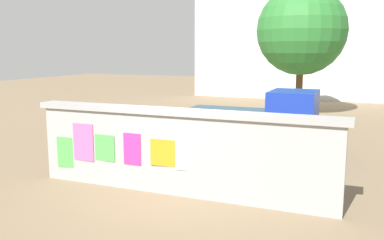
{
  "coord_description": "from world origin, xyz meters",
  "views": [
    {
      "loc": [
        3.35,
        -7.4,
        2.87
      ],
      "look_at": [
        -0.79,
        2.67,
        1.07
      ],
      "focal_mm": 38.71,
      "sensor_mm": 36.0,
      "label": 1
    }
  ],
  "objects": [
    {
      "name": "person_walking",
      "position": [
        0.42,
        0.95,
        0.99
      ],
      "size": [
        0.41,
        0.41,
        1.62
      ],
      "color": "#338CBF",
      "rests_on": "ground"
    },
    {
      "name": "building_background",
      "position": [
        -0.7,
        20.01,
        4.5
      ],
      "size": [
        12.66,
        4.33,
        8.96
      ],
      "color": "silver",
      "rests_on": "ground"
    },
    {
      "name": "bicycle_near",
      "position": [
        -2.24,
        5.13,
        0.36
      ],
      "size": [
        1.71,
        0.44,
        0.95
      ],
      "color": "black",
      "rests_on": "ground"
    },
    {
      "name": "person_bystander",
      "position": [
        1.79,
        1.03,
        0.99
      ],
      "size": [
        0.42,
        0.42,
        1.62
      ],
      "color": "#D83F72",
      "rests_on": "ground"
    },
    {
      "name": "motorcycle",
      "position": [
        -2.3,
        1.82,
        0.46
      ],
      "size": [
        1.88,
        0.68,
        0.87
      ],
      "color": "black",
      "rests_on": "ground"
    },
    {
      "name": "tree_roadside",
      "position": [
        0.7,
        11.92,
        3.8
      ],
      "size": [
        3.99,
        3.99,
        5.8
      ],
      "color": "brown",
      "rests_on": "ground"
    },
    {
      "name": "ground",
      "position": [
        0.0,
        8.0,
        0.0
      ],
      "size": [
        60.0,
        60.0,
        0.0
      ],
      "primitive_type": "plane",
      "color": "#7A664C"
    },
    {
      "name": "auto_rickshaw_truck",
      "position": [
        0.71,
        3.68,
        0.9
      ],
      "size": [
        3.61,
        1.51,
        1.85
      ],
      "color": "black",
      "rests_on": "ground"
    },
    {
      "name": "poster_wall",
      "position": [
        -0.01,
        -0.0,
        0.9
      ],
      "size": [
        6.56,
        0.42,
        1.75
      ],
      "color": "#9D9D9D",
      "rests_on": "ground"
    }
  ]
}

